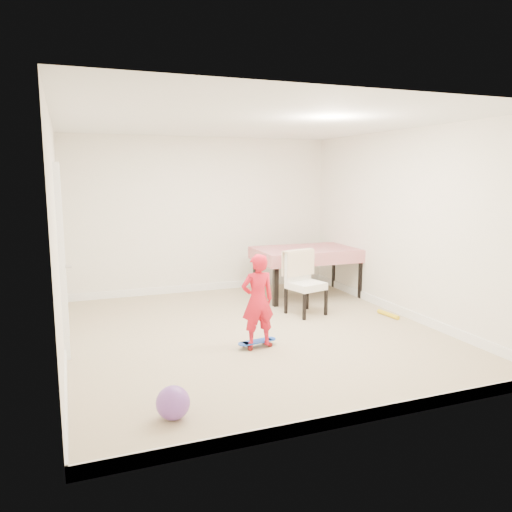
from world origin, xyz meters
name	(u,v)px	position (x,y,z in m)	size (l,w,h in m)	color
ground	(254,333)	(0.00, 0.00, 0.00)	(5.00, 5.00, 0.00)	tan
ceiling	(254,124)	(0.00, 0.00, 2.58)	(4.50, 5.00, 0.04)	white
wall_back	(202,216)	(0.00, 2.48, 1.30)	(4.50, 0.04, 2.60)	white
wall_front	(368,264)	(0.00, -2.48, 1.30)	(4.50, 0.04, 2.60)	white
wall_left	(59,239)	(-2.23, 0.00, 1.30)	(0.04, 5.00, 2.60)	white
wall_right	(405,224)	(2.23, 0.00, 1.30)	(0.04, 5.00, 2.60)	white
door	(62,260)	(-2.22, 0.30, 1.02)	(0.10, 0.94, 2.11)	white
baseboard_back	(203,287)	(0.00, 2.49, 0.06)	(4.50, 0.02, 0.12)	white
baseboard_front	(363,416)	(0.00, -2.49, 0.06)	(4.50, 0.02, 0.12)	white
baseboard_left	(66,350)	(-2.24, 0.00, 0.06)	(0.02, 5.00, 0.12)	white
baseboard_right	(401,311)	(2.24, 0.00, 0.06)	(0.02, 5.00, 0.12)	white
dining_table	(308,272)	(1.51, 1.51, 0.40)	(1.69, 1.06, 0.80)	#B31B09
dining_chair	(306,283)	(0.99, 0.52, 0.46)	(0.50, 0.58, 0.91)	silver
skateboard	(257,344)	(-0.16, -0.51, 0.04)	(0.49, 0.18, 0.07)	blue
child	(258,303)	(-0.16, -0.55, 0.53)	(0.39, 0.26, 1.07)	red
balloon	(173,403)	(-1.42, -1.88, 0.14)	(0.28, 0.28, 0.28)	purple
foam_toy	(388,314)	(2.03, 0.01, 0.03)	(0.06, 0.06, 0.40)	yellow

